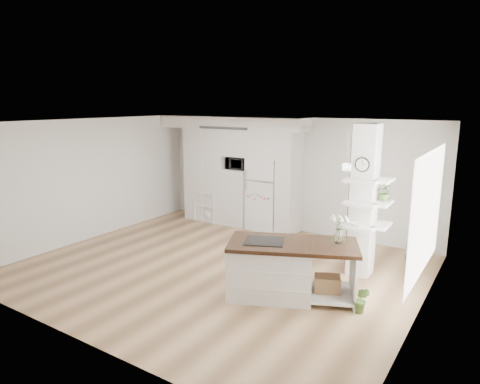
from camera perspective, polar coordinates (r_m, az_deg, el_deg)
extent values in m
cube|color=tan|center=(8.16, -2.91, -10.08)|extent=(7.00, 6.00, 0.01)
cube|color=white|center=(7.57, -3.13, 9.23)|extent=(7.00, 6.00, 0.04)
cube|color=silver|center=(10.28, 6.85, 2.32)|extent=(7.00, 0.04, 2.70)
cube|color=silver|center=(5.69, -21.14, -6.34)|extent=(7.00, 0.04, 2.70)
cube|color=silver|center=(10.17, -19.20, 1.63)|extent=(0.04, 6.00, 2.70)
cube|color=silver|center=(6.42, 23.27, -4.49)|extent=(0.04, 6.00, 2.70)
cube|color=silver|center=(11.18, -4.09, 2.36)|extent=(1.20, 0.65, 2.40)
cube|color=silver|center=(10.75, -0.11, -0.65)|extent=(0.65, 0.65, 1.42)
cube|color=silver|center=(10.53, -0.12, 6.61)|extent=(0.65, 0.65, 0.65)
cube|color=silver|center=(10.15, 3.46, 6.38)|extent=(0.85, 0.65, 0.65)
cube|color=silver|center=(9.98, 6.52, 1.15)|extent=(0.40, 0.65, 2.40)
cube|color=silver|center=(10.60, -1.22, 9.22)|extent=(4.00, 0.70, 0.30)
cube|color=#262626|center=(10.33, -2.29, 8.52)|extent=(1.40, 0.04, 0.06)
cube|color=white|center=(10.34, 3.40, -0.25)|extent=(0.78, 0.66, 1.75)
cube|color=#B2B2B7|center=(9.98, 2.45, 1.45)|extent=(0.78, 0.01, 0.03)
cube|color=silver|center=(7.81, 16.17, -1.16)|extent=(0.40, 0.40, 2.70)
cube|color=tan|center=(7.87, 14.71, -0.97)|extent=(0.02, 0.40, 2.70)
cube|color=tan|center=(8.01, 16.61, -0.87)|extent=(0.40, 0.02, 2.70)
cylinder|color=black|center=(7.50, 16.00, 3.53)|extent=(0.25, 0.03, 0.25)
cylinder|color=white|center=(7.48, 15.96, 3.52)|extent=(0.21, 0.01, 0.21)
plane|color=white|center=(6.67, 23.67, -2.59)|extent=(0.00, 2.40, 2.40)
cylinder|color=white|center=(6.90, 9.19, 3.99)|extent=(0.12, 0.12, 0.10)
cube|color=silver|center=(6.95, 4.05, -10.37)|extent=(1.54, 1.31, 0.84)
cube|color=silver|center=(7.07, 11.92, -12.96)|extent=(0.99, 1.06, 0.04)
cube|color=silver|center=(6.97, 14.83, -10.69)|extent=(0.37, 0.79, 0.84)
cube|color=#321E0F|center=(6.78, 7.08, -6.97)|extent=(2.22, 1.68, 0.06)
cube|color=black|center=(6.79, 3.26, -6.54)|extent=(0.75, 0.70, 0.01)
cube|color=#AA7952|center=(7.01, 11.55, -11.88)|extent=(0.49, 0.44, 0.25)
cylinder|color=white|center=(6.85, 13.04, -5.76)|extent=(0.12, 0.12, 0.22)
cube|color=silver|center=(11.36, -5.53, -1.69)|extent=(0.04, 0.38, 0.77)
cube|color=silver|center=(10.98, -3.07, -2.13)|extent=(0.04, 0.38, 0.77)
cube|color=silver|center=(11.09, -4.35, -0.05)|extent=(0.66, 0.40, 0.03)
cube|color=silver|center=(11.16, -4.32, -1.74)|extent=(0.63, 0.40, 0.03)
sphere|color=white|center=(11.16, -3.95, -2.96)|extent=(0.38, 0.38, 0.38)
imported|color=#3E6628|center=(6.70, 15.87, -13.65)|extent=(0.24, 0.19, 0.43)
imported|color=#3E6628|center=(8.84, 21.92, -7.67)|extent=(0.32, 0.32, 0.44)
imported|color=#2D2D2D|center=(10.55, -0.26, 3.86)|extent=(0.54, 0.37, 0.30)
imported|color=#3E6628|center=(7.78, 18.78, -0.05)|extent=(0.27, 0.23, 0.30)
imported|color=white|center=(7.62, 15.35, -4.15)|extent=(0.22, 0.22, 0.05)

